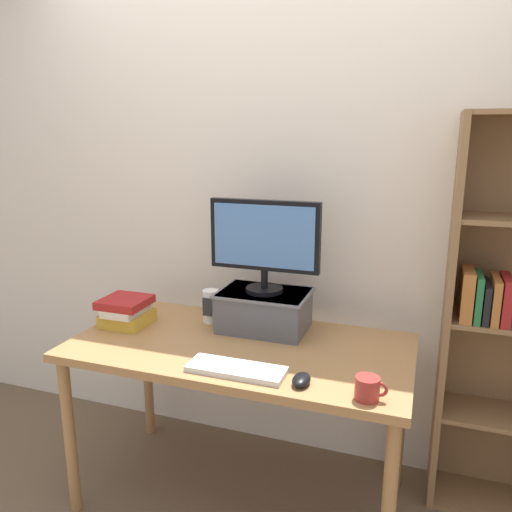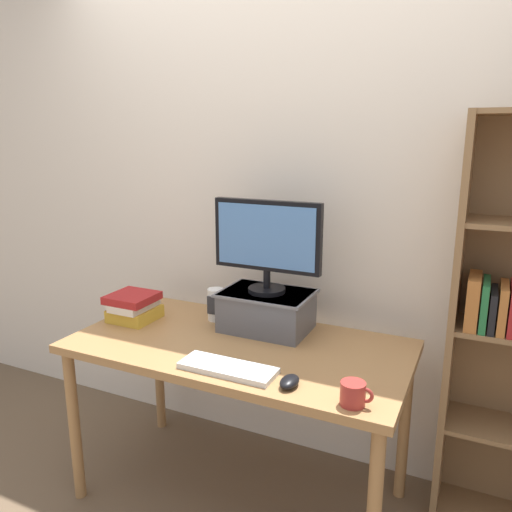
% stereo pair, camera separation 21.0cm
% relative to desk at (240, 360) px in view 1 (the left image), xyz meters
% --- Properties ---
extents(ground_plane, '(12.00, 12.00, 0.00)m').
position_rel_desk_xyz_m(ground_plane, '(0.00, 0.00, -0.69)').
color(ground_plane, brown).
extents(back_wall, '(7.00, 0.08, 2.60)m').
position_rel_desk_xyz_m(back_wall, '(0.00, 0.52, 0.61)').
color(back_wall, beige).
rests_on(back_wall, ground_plane).
extents(desk, '(1.44, 0.74, 0.77)m').
position_rel_desk_xyz_m(desk, '(0.00, 0.00, 0.00)').
color(desk, '#9E7042').
rests_on(desk, ground_plane).
extents(riser_box, '(0.41, 0.29, 0.18)m').
position_rel_desk_xyz_m(riser_box, '(0.05, 0.19, 0.18)').
color(riser_box, '#515156').
rests_on(riser_box, desk).
extents(computer_monitor, '(0.50, 0.17, 0.42)m').
position_rel_desk_xyz_m(computer_monitor, '(0.05, 0.19, 0.50)').
color(computer_monitor, black).
rests_on(computer_monitor, riser_box).
extents(keyboard, '(0.38, 0.13, 0.02)m').
position_rel_desk_xyz_m(keyboard, '(0.08, -0.25, 0.09)').
color(keyboard, silver).
rests_on(keyboard, desk).
extents(computer_mouse, '(0.06, 0.10, 0.04)m').
position_rel_desk_xyz_m(computer_mouse, '(0.34, -0.26, 0.10)').
color(computer_mouse, black).
rests_on(computer_mouse, desk).
extents(book_stack, '(0.21, 0.21, 0.13)m').
position_rel_desk_xyz_m(book_stack, '(-0.58, 0.03, 0.14)').
color(book_stack, gold).
rests_on(book_stack, desk).
extents(coffee_mug, '(0.11, 0.08, 0.08)m').
position_rel_desk_xyz_m(coffee_mug, '(0.57, -0.29, 0.12)').
color(coffee_mug, '#9E2D28').
rests_on(coffee_mug, desk).
extents(desk_speaker, '(0.08, 0.08, 0.16)m').
position_rel_desk_xyz_m(desk_speaker, '(-0.22, 0.20, 0.16)').
color(desk_speaker, silver).
rests_on(desk_speaker, desk).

